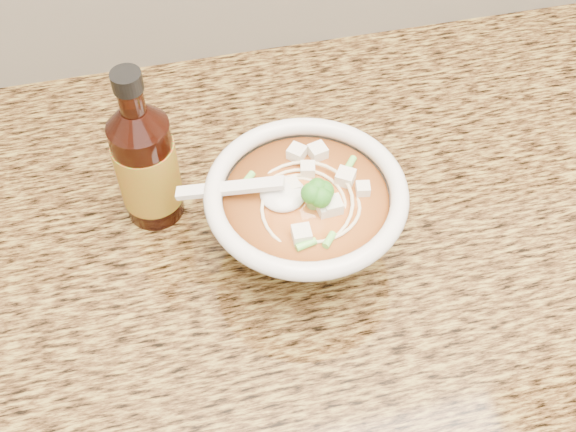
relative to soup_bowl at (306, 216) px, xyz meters
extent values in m
cube|color=#382110|center=(0.17, 0.05, -0.52)|extent=(4.00, 0.65, 0.86)
cube|color=olive|center=(0.17, 0.05, -0.07)|extent=(4.00, 0.68, 0.04)
cylinder|color=silver|center=(0.00, 0.00, -0.05)|extent=(0.09, 0.09, 0.01)
torus|color=silver|center=(0.00, 0.00, 0.04)|extent=(0.22, 0.22, 0.02)
torus|color=beige|center=(0.01, -0.02, 0.03)|extent=(0.09, 0.09, 0.00)
torus|color=beige|center=(0.01, 0.01, 0.03)|extent=(0.14, 0.14, 0.00)
torus|color=beige|center=(0.00, -0.01, 0.03)|extent=(0.09, 0.09, 0.00)
torus|color=beige|center=(0.02, 0.01, 0.03)|extent=(0.09, 0.09, 0.00)
torus|color=beige|center=(0.02, -0.02, 0.02)|extent=(0.13, 0.13, 0.00)
torus|color=beige|center=(0.01, -0.02, 0.02)|extent=(0.11, 0.11, 0.00)
torus|color=beige|center=(0.01, -0.02, 0.02)|extent=(0.11, 0.11, 0.00)
cube|color=silver|center=(0.01, 0.01, 0.04)|extent=(0.03, 0.03, 0.02)
cube|color=silver|center=(0.03, -0.05, 0.04)|extent=(0.02, 0.02, 0.02)
cube|color=silver|center=(-0.02, 0.06, 0.04)|extent=(0.02, 0.02, 0.02)
cube|color=silver|center=(-0.03, -0.04, 0.04)|extent=(0.03, 0.03, 0.02)
cube|color=silver|center=(-0.02, -0.05, 0.04)|extent=(0.02, 0.02, 0.02)
cube|color=silver|center=(-0.02, -0.03, 0.04)|extent=(0.02, 0.02, 0.02)
cube|color=silver|center=(-0.04, 0.03, 0.04)|extent=(0.02, 0.02, 0.02)
cube|color=silver|center=(0.02, 0.01, 0.04)|extent=(0.02, 0.02, 0.02)
cube|color=silver|center=(-0.02, 0.01, 0.04)|extent=(0.03, 0.03, 0.02)
cube|color=silver|center=(0.05, 0.00, 0.04)|extent=(0.02, 0.02, 0.02)
ellipsoid|color=#196014|center=(0.01, -0.01, 0.05)|extent=(0.04, 0.04, 0.04)
cylinder|color=#71D953|center=(0.00, -0.07, 0.04)|extent=(0.01, 0.02, 0.01)
cylinder|color=#71D953|center=(-0.02, -0.06, 0.04)|extent=(0.02, 0.02, 0.01)
cylinder|color=#71D953|center=(-0.01, 0.05, 0.04)|extent=(0.02, 0.02, 0.01)
cylinder|color=#71D953|center=(0.03, 0.03, 0.04)|extent=(0.02, 0.02, 0.01)
cylinder|color=#71D953|center=(-0.03, -0.02, 0.04)|extent=(0.01, 0.02, 0.01)
cylinder|color=#71D953|center=(-0.04, 0.04, 0.04)|extent=(0.02, 0.02, 0.01)
ellipsoid|color=silver|center=(-0.02, 0.01, 0.04)|extent=(0.05, 0.05, 0.02)
cube|color=silver|center=(-0.08, 0.02, 0.04)|extent=(0.12, 0.05, 0.03)
cylinder|color=black|center=(-0.16, 0.09, 0.02)|extent=(0.07, 0.07, 0.14)
cylinder|color=black|center=(-0.16, 0.09, 0.13)|extent=(0.03, 0.03, 0.03)
cylinder|color=black|center=(-0.16, 0.09, 0.15)|extent=(0.03, 0.03, 0.02)
cylinder|color=red|center=(-0.16, 0.09, 0.02)|extent=(0.08, 0.08, 0.09)
camera|label=1|loc=(-0.13, -0.47, 0.64)|focal=45.00mm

